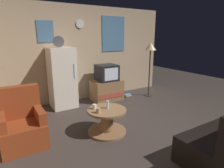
# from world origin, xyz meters

# --- Properties ---
(ground_plane) EXTENTS (12.00, 12.00, 0.00)m
(ground_plane) POSITION_xyz_m (0.00, 0.00, 0.00)
(ground_plane) COLOR #3D332D
(wall_with_art) EXTENTS (5.20, 0.12, 2.56)m
(wall_with_art) POSITION_xyz_m (0.01, 2.45, 1.29)
(wall_with_art) COLOR tan
(wall_with_art) RESTS_ON ground_plane
(fridge) EXTENTS (0.60, 0.62, 1.77)m
(fridge) POSITION_xyz_m (-0.75, 2.08, 0.75)
(fridge) COLOR silver
(fridge) RESTS_ON ground_plane
(tv_stand) EXTENTS (0.84, 0.53, 0.56)m
(tv_stand) POSITION_xyz_m (0.46, 1.95, 0.28)
(tv_stand) COLOR #8E6642
(tv_stand) RESTS_ON ground_plane
(crt_tv) EXTENTS (0.54, 0.51, 0.44)m
(crt_tv) POSITION_xyz_m (0.46, 1.95, 0.78)
(crt_tv) COLOR black
(crt_tv) RESTS_ON tv_stand
(standing_lamp) EXTENTS (0.32, 0.32, 1.59)m
(standing_lamp) POSITION_xyz_m (1.74, 1.63, 1.36)
(standing_lamp) COLOR #332D28
(standing_lamp) RESTS_ON ground_plane
(coffee_table) EXTENTS (0.72, 0.72, 0.46)m
(coffee_table) POSITION_xyz_m (-0.47, 0.31, 0.23)
(coffee_table) COLOR #8E6642
(coffee_table) RESTS_ON ground_plane
(wine_glass) EXTENTS (0.05, 0.05, 0.15)m
(wine_glass) POSITION_xyz_m (-0.44, 0.34, 0.54)
(wine_glass) COLOR silver
(wine_glass) RESTS_ON coffee_table
(mug_ceramic_white) EXTENTS (0.08, 0.08, 0.09)m
(mug_ceramic_white) POSITION_xyz_m (-0.66, 0.45, 0.51)
(mug_ceramic_white) COLOR silver
(mug_ceramic_white) RESTS_ON coffee_table
(mug_ceramic_tan) EXTENTS (0.08, 0.08, 0.09)m
(mug_ceramic_tan) POSITION_xyz_m (-0.69, 0.24, 0.51)
(mug_ceramic_tan) COLOR tan
(mug_ceramic_tan) RESTS_ON coffee_table
(armchair) EXTENTS (0.68, 0.68, 0.96)m
(armchair) POSITION_xyz_m (-1.87, 0.70, 0.34)
(armchair) COLOR maroon
(armchair) RESTS_ON ground_plane
(book_stack) EXTENTS (0.20, 0.16, 0.08)m
(book_stack) POSITION_xyz_m (1.11, 1.85, 0.04)
(book_stack) COLOR #589569
(book_stack) RESTS_ON ground_plane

